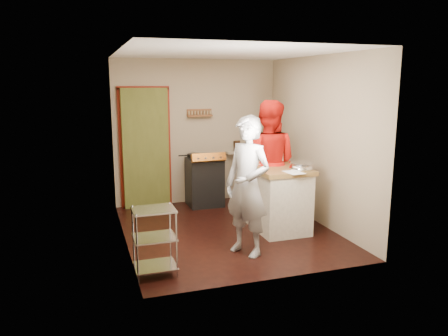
{
  "coord_description": "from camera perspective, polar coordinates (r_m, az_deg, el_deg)",
  "views": [
    {
      "loc": [
        -2.0,
        -5.96,
        2.2
      ],
      "look_at": [
        -0.05,
        0.0,
        0.96
      ],
      "focal_mm": 35.0,
      "sensor_mm": 36.0,
      "label": 1
    }
  ],
  "objects": [
    {
      "name": "person_red",
      "position": [
        6.83,
        5.7,
        0.72
      ],
      "size": [
        1.18,
        1.12,
        1.93
      ],
      "primitive_type": "imported",
      "rotation": [
        0.0,
        0.0,
        2.58
      ],
      "color": "red",
      "rests_on": "ground"
    },
    {
      "name": "floor",
      "position": [
        6.66,
        0.39,
        -8.1
      ],
      "size": [
        3.5,
        3.5,
        0.0
      ],
      "primitive_type": "plane",
      "color": "black",
      "rests_on": "ground"
    },
    {
      "name": "right_wall",
      "position": [
        6.97,
        12.2,
        3.51
      ],
      "size": [
        0.04,
        3.5,
        2.6
      ],
      "primitive_type": "cube",
      "color": "gray",
      "rests_on": "ground"
    },
    {
      "name": "ceiling",
      "position": [
        6.3,
        0.43,
        14.92
      ],
      "size": [
        3.0,
        3.5,
        0.02
      ],
      "primitive_type": "cube",
      "color": "white",
      "rests_on": "back_wall"
    },
    {
      "name": "wire_shelving",
      "position": [
        5.13,
        -9.06,
        -9.05
      ],
      "size": [
        0.48,
        0.4,
        0.8
      ],
      "color": "silver",
      "rests_on": "ground"
    },
    {
      "name": "stove",
      "position": [
        7.86,
        -2.57,
        -1.7
      ],
      "size": [
        0.6,
        0.63,
        1.0
      ],
      "color": "black",
      "rests_on": "ground"
    },
    {
      "name": "back_wall",
      "position": [
        7.93,
        -8.12,
        3.33
      ],
      "size": [
        3.0,
        0.44,
        2.6
      ],
      "color": "gray",
      "rests_on": "ground"
    },
    {
      "name": "person_stripe",
      "position": [
        5.55,
        3.08,
        -2.39
      ],
      "size": [
        0.71,
        0.78,
        1.8
      ],
      "primitive_type": "imported",
      "rotation": [
        0.0,
        0.0,
        -1.03
      ],
      "color": "#A6A7AB",
      "rests_on": "ground"
    },
    {
      "name": "left_wall",
      "position": [
        6.05,
        -13.2,
        2.33
      ],
      "size": [
        0.04,
        3.5,
        2.6
      ],
      "primitive_type": "cube",
      "color": "gray",
      "rests_on": "ground"
    },
    {
      "name": "island",
      "position": [
        6.72,
        6.63,
        -3.47
      ],
      "size": [
        0.76,
        1.38,
        1.28
      ],
      "color": "beige",
      "rests_on": "ground"
    }
  ]
}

